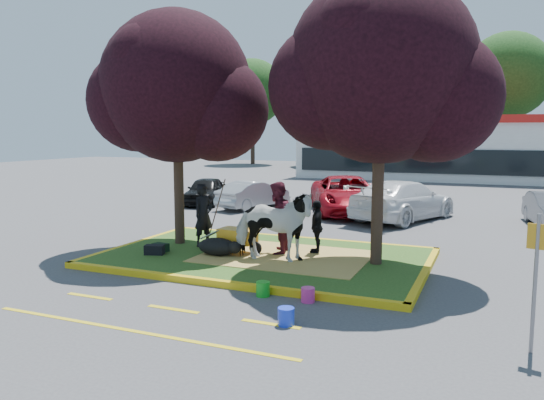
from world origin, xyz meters
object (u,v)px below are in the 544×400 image
at_px(wheelbarrow, 238,236).
at_px(sign_post, 536,270).
at_px(car_silver, 254,195).
at_px(calf, 217,247).
at_px(car_black, 206,191).
at_px(handler, 204,215).
at_px(bucket_blue, 286,316).
at_px(bucket_pink, 308,295).
at_px(bucket_green, 263,289).
at_px(cow, 273,226).

relative_size(wheelbarrow, sign_post, 0.81).
bearing_deg(car_silver, wheelbarrow, 129.90).
relative_size(calf, car_black, 0.29).
xyz_separation_m(calf, handler, (-0.91, 0.89, 0.64)).
xyz_separation_m(handler, bucket_blue, (4.22, -4.46, -0.87)).
height_order(bucket_pink, bucket_blue, bucket_blue).
xyz_separation_m(bucket_green, bucket_pink, (0.97, 0.00, -0.01)).
xyz_separation_m(sign_post, car_black, (-12.96, 12.69, -0.67)).
xyz_separation_m(calf, sign_post, (7.14, -3.20, 0.91)).
relative_size(calf, car_silver, 0.29).
xyz_separation_m(calf, bucket_pink, (3.24, -2.24, -0.24)).
bearing_deg(handler, bucket_pink, -107.86).
bearing_deg(cow, bucket_pink, -148.52).
bearing_deg(handler, wheelbarrow, -88.85).
relative_size(cow, car_silver, 0.58).
relative_size(handler, bucket_green, 5.80).
bearing_deg(bucket_blue, cow, 116.10).
bearing_deg(sign_post, car_silver, 144.42).
relative_size(cow, bucket_blue, 6.75).
relative_size(bucket_green, bucket_pink, 1.04).
relative_size(cow, car_black, 0.58).
bearing_deg(handler, cow, -91.11).
bearing_deg(bucket_pink, sign_post, -13.90).
distance_m(sign_post, car_silver, 16.10).
bearing_deg(sign_post, handler, 167.51).
bearing_deg(car_silver, handler, 123.07).
height_order(handler, sign_post, sign_post).
bearing_deg(car_black, handler, -76.06).
distance_m(cow, sign_post, 6.42).
height_order(wheelbarrow, sign_post, sign_post).
bearing_deg(bucket_blue, sign_post, 5.57).
distance_m(wheelbarrow, bucket_pink, 3.99).
distance_m(handler, bucket_blue, 6.20).
bearing_deg(wheelbarrow, cow, -17.52).
xyz_separation_m(handler, sign_post, (8.06, -4.09, 0.26)).
distance_m(handler, sign_post, 9.04).
xyz_separation_m(calf, bucket_blue, (3.30, -3.58, -0.23)).
height_order(bucket_pink, car_silver, car_silver).
relative_size(wheelbarrow, bucket_green, 5.70).
bearing_deg(car_black, bucket_green, -71.12).
height_order(bucket_pink, car_black, car_black).
height_order(calf, sign_post, sign_post).
bearing_deg(bucket_blue, wheelbarrow, 126.07).
bearing_deg(calf, bucket_green, -66.83).
bearing_deg(car_silver, cow, 135.09).
bearing_deg(car_black, sign_post, -60.14).
bearing_deg(bucket_blue, bucket_pink, 92.66).
bearing_deg(bucket_pink, handler, 143.07).
xyz_separation_m(wheelbarrow, car_black, (-6.17, 9.01, 0.03)).
relative_size(handler, wheelbarrow, 1.02).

